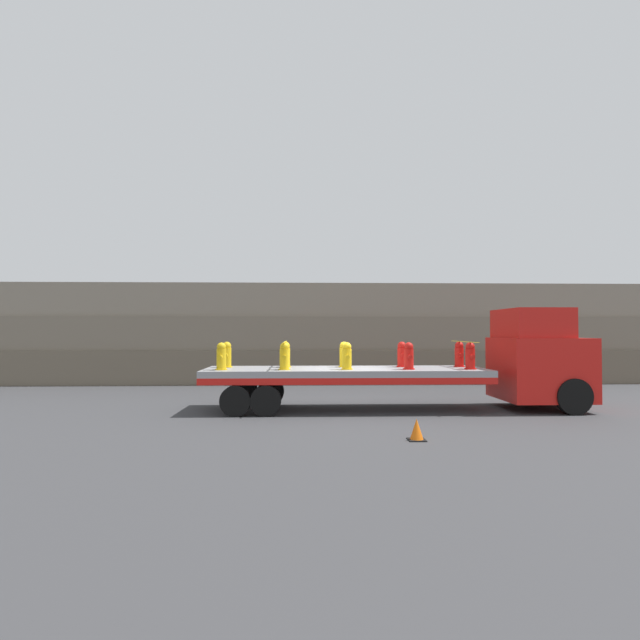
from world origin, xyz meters
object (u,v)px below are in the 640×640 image
(truck_cab, at_px, (541,359))
(fire_hydrant_red_near_4, at_px, (470,356))
(fire_hydrant_yellow_near_2, at_px, (347,356))
(traffic_cone, at_px, (417,430))
(fire_hydrant_yellow_far_0, at_px, (227,355))
(fire_hydrant_yellow_far_1, at_px, (286,355))
(fire_hydrant_yellow_near_1, at_px, (284,357))
(fire_hydrant_yellow_near_0, at_px, (221,357))
(fire_hydrant_red_far_3, at_px, (402,355))
(fire_hydrant_red_far_4, at_px, (459,355))
(flatbed_trailer, at_px, (330,376))
(fire_hydrant_yellow_far_2, at_px, (344,355))
(fire_hydrant_red_near_3, at_px, (409,356))

(truck_cab, bearing_deg, fire_hydrant_red_near_4, -167.74)
(fire_hydrant_yellow_near_2, xyz_separation_m, traffic_cone, (1.25, -3.95, -1.48))
(fire_hydrant_yellow_far_0, distance_m, fire_hydrant_yellow_far_1, 1.92)
(fire_hydrant_yellow_near_1, bearing_deg, traffic_cone, -51.33)
(fire_hydrant_yellow_near_0, bearing_deg, fire_hydrant_yellow_near_2, 0.00)
(fire_hydrant_yellow_near_1, xyz_separation_m, fire_hydrant_red_near_4, (5.75, 0.00, 0.00))
(truck_cab, distance_m, fire_hydrant_red_far_3, 4.44)
(fire_hydrant_red_far_4, bearing_deg, truck_cab, -12.26)
(truck_cab, distance_m, fire_hydrant_yellow_far_1, 8.26)
(traffic_cone, bearing_deg, fire_hydrant_red_near_4, 56.80)
(flatbed_trailer, xyz_separation_m, fire_hydrant_red_far_4, (4.34, 0.54, 0.65))
(fire_hydrant_yellow_far_1, bearing_deg, fire_hydrant_yellow_far_2, 0.00)
(fire_hydrant_yellow_far_2, bearing_deg, traffic_cone, -76.10)
(fire_hydrant_yellow_near_0, height_order, fire_hydrant_yellow_far_2, same)
(fire_hydrant_yellow_far_0, relative_size, traffic_cone, 1.70)
(fire_hydrant_yellow_near_2, distance_m, traffic_cone, 4.40)
(fire_hydrant_red_near_3, distance_m, traffic_cone, 4.28)
(fire_hydrant_yellow_far_1, distance_m, fire_hydrant_red_near_4, 5.85)
(fire_hydrant_red_near_3, bearing_deg, fire_hydrant_yellow_far_2, 150.54)
(fire_hydrant_yellow_far_2, height_order, traffic_cone, fire_hydrant_yellow_far_2)
(fire_hydrant_red_far_3, bearing_deg, fire_hydrant_red_far_4, 0.00)
(truck_cab, height_order, fire_hydrant_red_near_3, truck_cab)
(fire_hydrant_yellow_far_2, xyz_separation_m, fire_hydrant_red_far_4, (3.84, 0.00, 0.00))
(fire_hydrant_yellow_far_1, bearing_deg, fire_hydrant_yellow_near_2, -29.46)
(truck_cab, xyz_separation_m, fire_hydrant_red_near_3, (-4.41, -0.54, 0.12))
(fire_hydrant_red_far_3, bearing_deg, fire_hydrant_red_near_4, -29.46)
(fire_hydrant_red_far_4, bearing_deg, flatbed_trailer, -172.89)
(fire_hydrant_yellow_near_2, relative_size, fire_hydrant_red_far_4, 1.00)
(fire_hydrant_yellow_near_2, height_order, traffic_cone, fire_hydrant_yellow_near_2)
(fire_hydrant_yellow_far_2, height_order, fire_hydrant_red_far_3, same)
(fire_hydrant_yellow_far_0, xyz_separation_m, fire_hydrant_red_near_4, (7.67, -1.08, 0.00))
(fire_hydrant_yellow_near_0, distance_m, fire_hydrant_red_near_3, 5.75)
(fire_hydrant_red_near_4, distance_m, fire_hydrant_red_far_4, 1.08)
(flatbed_trailer, xyz_separation_m, fire_hydrant_yellow_far_0, (-3.33, 0.54, 0.65))
(fire_hydrant_yellow_near_2, height_order, fire_hydrant_red_near_3, same)
(fire_hydrant_yellow_near_1, distance_m, fire_hydrant_yellow_far_1, 1.08)
(fire_hydrant_yellow_far_0, height_order, fire_hydrant_red_far_3, same)
(flatbed_trailer, xyz_separation_m, fire_hydrant_red_far_3, (2.42, 0.54, 0.65))
(fire_hydrant_yellow_far_1, distance_m, traffic_cone, 6.13)
(fire_hydrant_yellow_far_0, height_order, fire_hydrant_red_near_4, same)
(truck_cab, relative_size, fire_hydrant_yellow_near_0, 3.84)
(fire_hydrant_yellow_near_1, relative_size, fire_hydrant_red_near_3, 1.00)
(fire_hydrant_yellow_near_1, bearing_deg, fire_hydrant_red_far_4, 10.66)
(truck_cab, distance_m, fire_hydrant_yellow_near_0, 10.18)
(fire_hydrant_yellow_far_1, bearing_deg, fire_hydrant_red_near_4, -10.66)
(fire_hydrant_yellow_near_1, relative_size, fire_hydrant_red_near_4, 1.00)
(fire_hydrant_yellow_near_1, height_order, traffic_cone, fire_hydrant_yellow_near_1)
(fire_hydrant_yellow_near_2, height_order, fire_hydrant_yellow_far_2, same)
(fire_hydrant_yellow_near_0, height_order, fire_hydrant_yellow_far_1, same)
(truck_cab, relative_size, fire_hydrant_yellow_near_1, 3.84)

